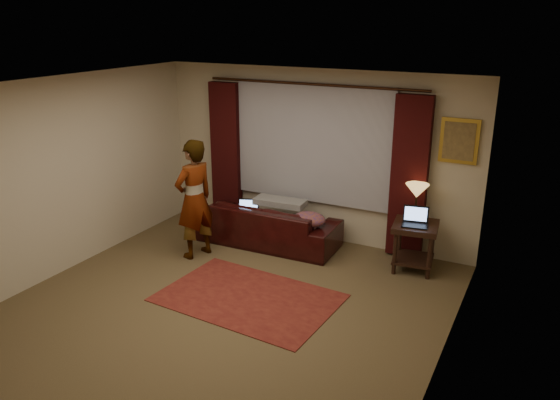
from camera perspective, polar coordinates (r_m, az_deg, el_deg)
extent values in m
cube|color=brown|center=(6.72, -5.56, -10.98)|extent=(5.00, 5.00, 0.01)
cube|color=silver|center=(5.89, -6.37, 11.63)|extent=(5.00, 5.00, 0.02)
cube|color=#C1B496|center=(8.29, 3.52, 4.64)|extent=(5.00, 0.02, 2.60)
cube|color=#C1B496|center=(4.49, -23.83, -9.74)|extent=(5.00, 0.02, 2.60)
cube|color=#C1B496|center=(7.79, -21.57, 2.39)|extent=(0.02, 5.00, 2.60)
cube|color=#C1B496|center=(5.32, 17.35, -4.46)|extent=(0.02, 5.00, 2.60)
cube|color=#9B9BA3|center=(8.19, 3.38, 5.90)|extent=(2.50, 0.05, 1.80)
cube|color=black|center=(8.92, -5.65, 4.80)|extent=(0.50, 0.14, 2.30)
cube|color=black|center=(7.76, 13.35, 2.24)|extent=(0.50, 0.14, 2.30)
cylinder|color=black|center=(8.00, 3.35, 11.99)|extent=(0.04, 0.04, 3.40)
cube|color=gold|center=(7.59, 18.22, 5.88)|extent=(0.50, 0.04, 0.60)
imported|color=black|center=(8.24, -1.22, -1.77)|extent=(2.16, 0.98, 0.86)
cube|color=gray|center=(8.20, 0.00, 1.34)|extent=(0.80, 0.36, 0.09)
ellipsoid|color=brown|center=(7.84, 3.10, -2.08)|extent=(0.57, 0.50, 0.20)
cube|color=maroon|center=(6.86, -3.33, -10.15)|extent=(2.21, 1.55, 0.01)
cube|color=black|center=(7.65, 13.82, -4.77)|extent=(0.65, 0.65, 0.67)
imported|color=gray|center=(7.78, -8.94, 0.08)|extent=(0.62, 0.62, 1.72)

